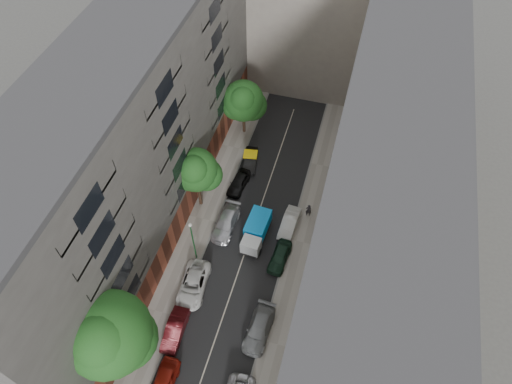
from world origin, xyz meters
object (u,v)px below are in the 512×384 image
(car_left_4, at_px, (239,183))
(pedestrian, at_px, (308,210))
(car_left_3, at_px, (226,223))
(car_right_3, at_px, (289,223))
(car_left_1, at_px, (175,330))
(tree_far, at_px, (244,102))
(tree_mid, at_px, (196,172))
(tree_near, at_px, (110,337))
(tarp_truck, at_px, (256,231))
(car_left_0, at_px, (163,384))
(car_right_2, at_px, (280,257))
(car_right_1, at_px, (259,329))
(car_left_2, at_px, (193,284))
(car_left_5, at_px, (251,160))
(lamp_post, at_px, (193,238))

(car_left_4, relative_size, pedestrian, 2.28)
(car_left_3, distance_m, car_right_3, 6.65)
(car_left_1, height_order, tree_far, tree_far)
(car_right_3, xyz_separation_m, tree_mid, (-9.90, 0.18, 4.89))
(tree_mid, bearing_deg, tree_near, -89.60)
(car_left_4, bearing_deg, tarp_truck, -51.66)
(car_left_0, height_order, car_left_1, car_left_0)
(car_right_2, bearing_deg, car_left_0, -108.96)
(car_right_2, bearing_deg, tree_near, -120.40)
(car_left_3, xyz_separation_m, tree_mid, (-3.50, 1.98, 4.86))
(car_left_0, distance_m, car_right_1, 9.28)
(car_left_2, height_order, car_right_3, car_left_2)
(car_left_0, relative_size, car_left_1, 1.04)
(car_right_2, height_order, tree_far, tree_far)
(tree_mid, bearing_deg, pedestrian, 8.56)
(car_left_2, xyz_separation_m, car_left_5, (0.80, 16.80, -0.05))
(tree_near, bearing_deg, tree_far, 87.75)
(car_left_3, xyz_separation_m, car_right_3, (6.40, 1.80, -0.04))
(car_left_1, distance_m, pedestrian, 18.20)
(tree_near, distance_m, tree_far, 30.37)
(tree_mid, bearing_deg, car_left_4, 48.75)
(pedestrian, bearing_deg, car_left_2, 39.24)
(tarp_truck, bearing_deg, car_right_3, 40.79)
(car_right_3, height_order, tree_mid, tree_mid)
(car_left_3, distance_m, car_left_4, 5.61)
(car_right_3, distance_m, lamp_post, 10.72)
(tree_near, xyz_separation_m, pedestrian, (11.39, 19.87, -6.23))
(car_left_3, bearing_deg, pedestrian, 25.98)
(car_left_3, distance_m, car_left_5, 9.20)
(lamp_post, bearing_deg, car_right_3, 37.81)
(car_right_1, bearing_deg, car_left_5, 111.23)
(tarp_truck, relative_size, car_left_5, 1.23)
(car_left_2, relative_size, car_left_3, 1.04)
(car_left_4, distance_m, lamp_post, 10.66)
(car_left_1, bearing_deg, car_left_5, 85.31)
(car_left_0, xyz_separation_m, pedestrian, (8.01, 20.52, 0.28))
(car_left_1, xyz_separation_m, car_left_2, (0.00, 4.61, 0.03))
(tarp_truck, bearing_deg, car_left_4, 125.17)
(car_left_2, bearing_deg, car_left_4, 82.90)
(car_left_4, bearing_deg, tree_near, -91.19)
(car_left_0, xyz_separation_m, car_right_3, (6.40, 18.60, -0.05))
(car_left_0, height_order, tree_mid, tree_mid)
(car_left_2, bearing_deg, tarp_truck, 54.41)
(car_left_0, xyz_separation_m, tree_near, (-3.38, 0.64, 6.51))
(tree_mid, xyz_separation_m, lamp_post, (1.82, -6.46, -1.71))
(car_left_5, bearing_deg, car_right_2, -70.61)
(car_left_3, bearing_deg, car_left_0, -88.91)
(car_left_2, xyz_separation_m, car_left_4, (0.47, 13.20, -0.05))
(car_left_1, height_order, lamp_post, lamp_post)
(car_left_2, height_order, tree_far, tree_far)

